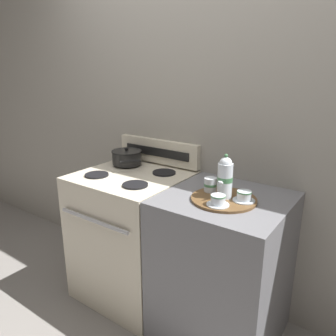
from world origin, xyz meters
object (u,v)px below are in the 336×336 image
stove (133,235)px  teacup_left (218,200)px  saucepan (127,157)px  teacup_right (244,196)px  teapot (225,177)px  creamer_jug (210,185)px  serving_tray (224,199)px

stove → teacup_left: (0.72, -0.15, 0.49)m
saucepan → teacup_right: saucepan is taller
teacup_left → teapot: bearing=100.7°
teacup_right → creamer_jug: (-0.21, 0.02, 0.01)m
teacup_left → creamer_jug: bearing=130.5°
teacup_left → stove: bearing=168.1°
stove → teacup_right: size_ratio=7.88×
serving_tray → teacup_right: (0.10, 0.02, 0.03)m
serving_tray → creamer_jug: size_ratio=4.45×
stove → teapot: bearing=-3.2°
serving_tray → teacup_right: teacup_right is taller
saucepan → creamer_jug: size_ratio=3.77×
stove → creamer_jug: 0.78m
saucepan → teacup_left: bearing=-18.6°
serving_tray → teapot: size_ratio=1.46×
stove → teacup_right: 0.94m
stove → teacup_left: bearing=-11.9°
teacup_left → teacup_right: same height
stove → teacup_left: 0.88m
saucepan → serving_tray: saucepan is taller
saucepan → serving_tray: 0.89m
teacup_left → creamer_jug: (-0.13, 0.15, 0.01)m
saucepan → teacup_right: (0.97, -0.17, -0.02)m
teacup_left → creamer_jug: creamer_jug is taller
teapot → teacup_right: bearing=8.5°
saucepan → serving_tray: bearing=-12.5°
creamer_jug → serving_tray: bearing=-20.8°
saucepan → creamer_jug: bearing=-11.3°
stove → saucepan: size_ratio=3.07×
serving_tray → teacup_right: size_ratio=3.03×
saucepan → teapot: (0.86, -0.18, 0.07)m
teapot → teacup_right: 0.14m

